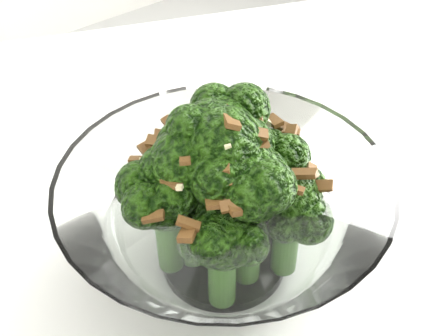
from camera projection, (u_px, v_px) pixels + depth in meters
table at (408, 312)px, 0.49m from camera, size 1.41×1.19×0.75m
broccoli_dish at (224, 212)px, 0.41m from camera, size 0.22×0.22×0.14m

